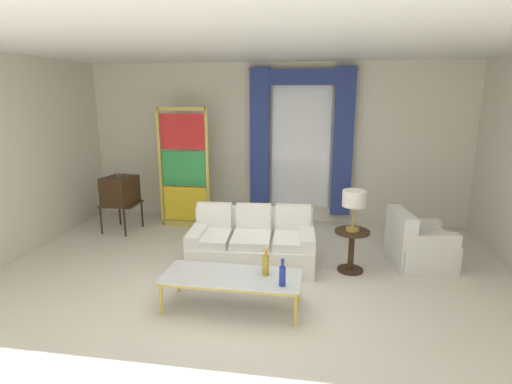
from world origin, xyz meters
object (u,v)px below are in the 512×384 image
object	(u,v)px
stained_glass_divider	(184,171)
bottle_blue_decanter	(266,264)
coffee_table	(232,278)
table_lamp_brass	(354,200)
peacock_figurine	(205,223)
bottle_crystal_tall	(282,275)
armchair_white	(417,246)
couch_white_long	(253,244)
vintage_tv	(120,191)
round_side_table	(351,247)

from	to	relation	value
stained_glass_divider	bottle_blue_decanter	bearing A→B (deg)	-55.34
coffee_table	table_lamp_brass	size ratio (longest dim) A/B	2.78
table_lamp_brass	peacock_figurine	bearing A→B (deg)	155.26
bottle_crystal_tall	peacock_figurine	xyz separation A→B (m)	(-1.62, 2.56, -0.32)
peacock_figurine	bottle_crystal_tall	bearing A→B (deg)	-57.73
bottle_crystal_tall	armchair_white	world-z (taller)	armchair_white
couch_white_long	bottle_crystal_tall	xyz separation A→B (m)	(0.58, -1.45, 0.23)
stained_glass_divider	table_lamp_brass	bearing A→B (deg)	-27.77
couch_white_long	stained_glass_divider	size ratio (longest dim) A/B	0.83
coffee_table	bottle_blue_decanter	xyz separation A→B (m)	(0.38, 0.08, 0.17)
bottle_blue_decanter	couch_white_long	bearing A→B (deg)	106.64
armchair_white	stained_glass_divider	world-z (taller)	stained_glass_divider
vintage_tv	table_lamp_brass	world-z (taller)	vintage_tv
vintage_tv	bottle_crystal_tall	bearing A→B (deg)	-38.95
peacock_figurine	vintage_tv	bearing A→B (deg)	179.64
couch_white_long	round_side_table	bearing A→B (deg)	-0.54
coffee_table	vintage_tv	world-z (taller)	vintage_tv
bottle_blue_decanter	round_side_table	xyz separation A→B (m)	(1.04, 1.20, -0.19)
couch_white_long	table_lamp_brass	size ratio (longest dim) A/B	3.19
coffee_table	round_side_table	xyz separation A→B (m)	(1.42, 1.27, -0.02)
coffee_table	round_side_table	distance (m)	1.91
couch_white_long	stained_glass_divider	world-z (taller)	stained_glass_divider
coffee_table	table_lamp_brass	world-z (taller)	table_lamp_brass
bottle_blue_decanter	peacock_figurine	size ratio (longest dim) A/B	0.56
armchair_white	stained_glass_divider	bearing A→B (deg)	163.42
round_side_table	table_lamp_brass	size ratio (longest dim) A/B	1.04
armchair_white	stained_glass_divider	xyz separation A→B (m)	(-3.89, 1.16, 0.77)
coffee_table	stained_glass_divider	bearing A→B (deg)	118.29
bottle_crystal_tall	armchair_white	size ratio (longest dim) A/B	0.33
vintage_tv	stained_glass_divider	distance (m)	1.19
coffee_table	armchair_white	xyz separation A→B (m)	(2.37, 1.66, -0.09)
bottle_blue_decanter	bottle_crystal_tall	world-z (taller)	bottle_blue_decanter
bottle_crystal_tall	coffee_table	bearing A→B (deg)	164.89
coffee_table	peacock_figurine	bearing A→B (deg)	113.07
couch_white_long	bottle_blue_decanter	world-z (taller)	couch_white_long
stained_glass_divider	couch_white_long	bearing A→B (deg)	-44.95
bottle_crystal_tall	stained_glass_divider	bearing A→B (deg)	125.32
stained_glass_divider	round_side_table	size ratio (longest dim) A/B	3.70
bottle_blue_decanter	peacock_figurine	bearing A→B (deg)	121.10
bottle_crystal_tall	table_lamp_brass	world-z (taller)	table_lamp_brass
bottle_blue_decanter	round_side_table	world-z (taller)	bottle_blue_decanter
round_side_table	bottle_crystal_tall	bearing A→B (deg)	-119.81
couch_white_long	coffee_table	xyz separation A→B (m)	(-0.02, -1.29, 0.07)
bottle_blue_decanter	coffee_table	bearing A→B (deg)	-168.58
bottle_blue_decanter	vintage_tv	bearing A→B (deg)	141.79
couch_white_long	bottle_blue_decanter	xyz separation A→B (m)	(0.36, -1.21, 0.24)
peacock_figurine	round_side_table	size ratio (longest dim) A/B	1.01
coffee_table	round_side_table	bearing A→B (deg)	41.98
bottle_crystal_tall	round_side_table	bearing A→B (deg)	60.19
couch_white_long	armchair_white	xyz separation A→B (m)	(2.35, 0.37, -0.02)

